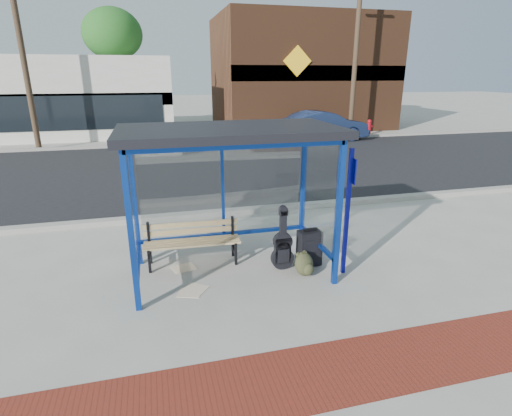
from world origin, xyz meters
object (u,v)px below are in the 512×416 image
object	(u,v)px
suitcase	(309,248)
guitar_bag	(283,248)
fire_hydrant	(369,126)
backpack	(305,265)
parked_car	(323,126)
bench	(192,240)

from	to	relation	value
suitcase	guitar_bag	bearing A→B (deg)	178.67
suitcase	fire_hydrant	size ratio (longest dim) A/B	0.82
backpack	fire_hydrant	bearing A→B (deg)	38.43
guitar_bag	fire_hydrant	size ratio (longest dim) A/B	1.28
guitar_bag	backpack	bearing A→B (deg)	-48.53
parked_car	fire_hydrant	xyz separation A→B (m)	(3.21, 1.17, -0.27)
suitcase	fire_hydrant	xyz separation A→B (m)	(8.99, 13.87, 0.14)
backpack	parked_car	bearing A→B (deg)	46.67
bench	suitcase	distance (m)	2.04
guitar_bag	parked_car	world-z (taller)	parked_car
bench	backpack	size ratio (longest dim) A/B	4.14
guitar_bag	parked_car	size ratio (longest dim) A/B	0.24
fire_hydrant	backpack	bearing A→B (deg)	-122.94
backpack	parked_car	world-z (taller)	parked_car
guitar_bag	bench	bearing A→B (deg)	157.58
bench	parked_car	xyz separation A→B (m)	(7.73, 12.11, 0.29)
bench	guitar_bag	distance (m)	1.58
guitar_bag	fire_hydrant	xyz separation A→B (m)	(9.49, 13.88, 0.06)
guitar_bag	backpack	distance (m)	0.47
bench	fire_hydrant	size ratio (longest dim) A/B	1.99
guitar_bag	parked_car	bearing A→B (deg)	63.96
bench	backpack	bearing A→B (deg)	-25.37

